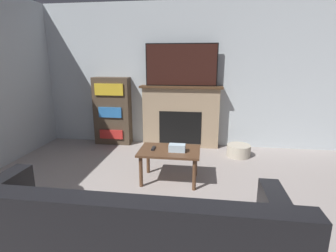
% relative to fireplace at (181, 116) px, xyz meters
% --- Properties ---
extents(wall_back, '(6.30, 0.06, 2.70)m').
position_rel_fireplace_xyz_m(wall_back, '(-0.05, 0.14, 0.76)').
color(wall_back, silver).
rests_on(wall_back, ground_plane).
extents(fireplace, '(1.56, 0.28, 1.18)m').
position_rel_fireplace_xyz_m(fireplace, '(0.00, 0.00, 0.00)').
color(fireplace, tan).
rests_on(fireplace, ground_plane).
extents(tv, '(1.33, 0.03, 0.77)m').
position_rel_fireplace_xyz_m(tv, '(-0.00, -0.02, 0.97)').
color(tv, black).
rests_on(tv, fireplace).
extents(couch, '(2.40, 0.91, 0.89)m').
position_rel_fireplace_xyz_m(couch, '(-0.12, -3.33, -0.29)').
color(couch, black).
rests_on(couch, ground_plane).
extents(coffee_table, '(0.83, 0.57, 0.46)m').
position_rel_fireplace_xyz_m(coffee_table, '(-0.01, -1.57, -0.20)').
color(coffee_table, brown).
rests_on(coffee_table, ground_plane).
extents(tissue_box, '(0.22, 0.12, 0.10)m').
position_rel_fireplace_xyz_m(tissue_box, '(0.10, -1.62, -0.09)').
color(tissue_box, silver).
rests_on(tissue_box, coffee_table).
extents(remote_control, '(0.04, 0.15, 0.02)m').
position_rel_fireplace_xyz_m(remote_control, '(-0.23, -1.57, -0.12)').
color(remote_control, black).
rests_on(remote_control, coffee_table).
extents(bookshelf, '(0.72, 0.29, 1.33)m').
position_rel_fireplace_xyz_m(bookshelf, '(-1.36, -0.02, 0.07)').
color(bookshelf, '#4C3D2D').
rests_on(bookshelf, ground_plane).
extents(storage_basket, '(0.41, 0.41, 0.21)m').
position_rel_fireplace_xyz_m(storage_basket, '(1.07, -0.44, -0.49)').
color(storage_basket, '#BCB29E').
rests_on(storage_basket, ground_plane).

